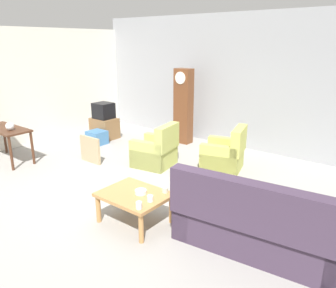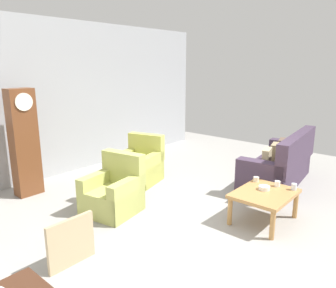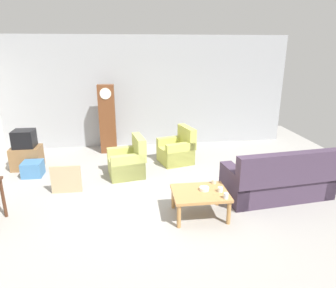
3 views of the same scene
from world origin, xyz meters
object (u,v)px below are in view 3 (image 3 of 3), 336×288
at_px(armchair_olive_near, 128,163).
at_px(armchair_olive_far, 177,151).
at_px(tv_crt, 24,139).
at_px(cup_blue_rimmed, 226,196).
at_px(cup_white_porcelain, 220,190).
at_px(cup_cream_tall, 214,181).
at_px(couch_floral, 279,181).
at_px(grandfather_clock, 107,119).
at_px(bowl_white_stacked, 204,189).
at_px(framed_picture_leaning, 66,179).
at_px(coffee_table_wood, 200,195).
at_px(storage_box_blue, 33,169).
at_px(tv_stand_cabinet, 27,158).

height_order(armchair_olive_near, armchair_olive_far, same).
relative_size(tv_crt, cup_blue_rimmed, 4.86).
xyz_separation_m(tv_crt, cup_white_porcelain, (4.06, -2.74, -0.26)).
bearing_deg(cup_cream_tall, couch_floral, 6.76).
distance_m(armchair_olive_near, cup_white_porcelain, 2.57).
height_order(grandfather_clock, cup_blue_rimmed, grandfather_clock).
xyz_separation_m(grandfather_clock, bowl_white_stacked, (1.87, -3.64, -0.47)).
bearing_deg(bowl_white_stacked, tv_crt, 145.14).
bearing_deg(framed_picture_leaning, coffee_table_wood, -25.92).
height_order(couch_floral, grandfather_clock, grandfather_clock).
bearing_deg(tv_crt, armchair_olive_far, -0.66).
distance_m(armchair_olive_near, cup_blue_rimmed, 2.78).
height_order(couch_floral, tv_crt, couch_floral).
relative_size(grandfather_clock, cup_cream_tall, 21.35).
distance_m(armchair_olive_near, coffee_table_wood, 2.32).
xyz_separation_m(framed_picture_leaning, storage_box_blue, (-0.94, 0.97, -0.12)).
height_order(couch_floral, cup_blue_rimmed, couch_floral).
relative_size(tv_stand_cabinet, bowl_white_stacked, 4.06).
bearing_deg(storage_box_blue, grandfather_clock, 42.18).
xyz_separation_m(couch_floral, armchair_olive_far, (-1.67, 2.19, -0.05)).
bearing_deg(armchair_olive_far, framed_picture_leaning, -150.34).
relative_size(armchair_olive_far, storage_box_blue, 2.21).
relative_size(armchair_olive_near, grandfather_clock, 0.48).
bearing_deg(tv_crt, tv_stand_cabinet, 0.00).
xyz_separation_m(storage_box_blue, bowl_white_stacked, (3.53, -2.14, 0.32)).
height_order(coffee_table_wood, tv_crt, tv_crt).
height_order(cup_blue_rimmed, bowl_white_stacked, cup_blue_rimmed).
distance_m(couch_floral, cup_white_porcelain, 1.44).
relative_size(armchair_olive_far, grandfather_clock, 0.51).
height_order(grandfather_clock, cup_cream_tall, grandfather_clock).
height_order(cup_white_porcelain, cup_cream_tall, cup_white_porcelain).
bearing_deg(cup_blue_rimmed, cup_cream_tall, 93.77).
distance_m(cup_white_porcelain, cup_cream_tall, 0.35).
bearing_deg(tv_crt, coffee_table_wood, -35.94).
xyz_separation_m(tv_stand_cabinet, tv_crt, (0.00, 0.00, 0.49)).
relative_size(couch_floral, armchair_olive_near, 2.37).
bearing_deg(couch_floral, framed_picture_leaning, 169.76).
height_order(grandfather_clock, framed_picture_leaning, grandfather_clock).
height_order(armchair_olive_near, framed_picture_leaning, armchair_olive_near).
xyz_separation_m(coffee_table_wood, grandfather_clock, (-1.79, 3.69, 0.56)).
distance_m(armchair_olive_far, storage_box_blue, 3.49).
relative_size(armchair_olive_far, tv_stand_cabinet, 1.42).
bearing_deg(cup_cream_tall, grandfather_clock, 121.98).
distance_m(coffee_table_wood, storage_box_blue, 4.09).
bearing_deg(cup_cream_tall, coffee_table_wood, -137.66).
bearing_deg(coffee_table_wood, cup_cream_tall, 42.34).
bearing_deg(bowl_white_stacked, couch_floral, 14.41).
xyz_separation_m(armchair_olive_far, framed_picture_leaning, (-2.51, -1.43, -0.01)).
bearing_deg(couch_floral, tv_stand_cabinet, 157.54).
height_order(armchair_olive_near, cup_blue_rimmed, armchair_olive_near).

